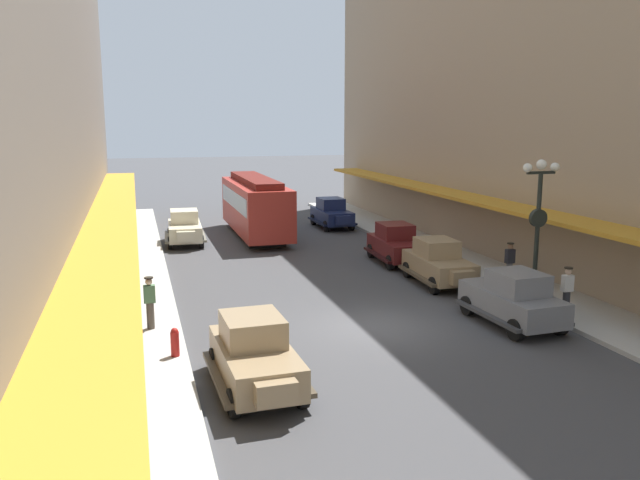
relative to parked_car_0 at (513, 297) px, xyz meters
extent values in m
plane|color=#424244|center=(-4.51, 1.13, -0.94)|extent=(200.00, 200.00, 0.00)
cube|color=#B7B5AD|center=(-12.01, 1.13, -0.87)|extent=(3.00, 60.00, 0.15)
cube|color=#B7B5AD|center=(2.99, 1.13, -0.87)|extent=(3.00, 60.00, 0.15)
cube|color=orange|center=(-12.61, 1.13, 2.06)|extent=(1.80, 54.00, 0.16)
cube|color=orange|center=(3.59, 1.13, 2.06)|extent=(1.80, 54.00, 0.16)
cube|color=slate|center=(0.00, 0.03, -0.20)|extent=(1.87, 3.97, 0.80)
cube|color=slate|center=(0.01, -0.22, 0.55)|extent=(1.51, 1.76, 0.70)
cube|color=#8C9EA8|center=(0.01, -0.22, 0.55)|extent=(1.44, 1.73, 0.42)
cube|color=slate|center=(-0.10, 2.16, -0.15)|extent=(0.95, 0.40, 0.52)
cube|color=#393A3D|center=(-0.95, -0.01, -0.52)|extent=(0.40, 3.52, 0.12)
cube|color=#393A3D|center=(0.95, 0.08, -0.52)|extent=(0.40, 3.52, 0.12)
cylinder|color=black|center=(-0.87, 1.36, -0.60)|extent=(0.25, 0.69, 0.68)
cylinder|color=black|center=(0.74, 1.43, -0.60)|extent=(0.25, 0.69, 0.68)
cylinder|color=black|center=(-0.75, -1.37, -0.60)|extent=(0.25, 0.69, 0.68)
cylinder|color=black|center=(0.87, -1.29, -0.60)|extent=(0.25, 0.69, 0.68)
cube|color=#997F5B|center=(0.09, 5.51, -0.20)|extent=(1.84, 3.96, 0.80)
cube|color=#997F5B|center=(0.10, 5.76, 0.55)|extent=(1.50, 1.75, 0.70)
cube|color=#8C9EA8|center=(0.10, 5.76, 0.55)|extent=(1.43, 1.71, 0.42)
cube|color=#997F5B|center=(0.02, 3.38, -0.15)|extent=(0.95, 0.39, 0.52)
cube|color=#4C3F2D|center=(1.04, 5.47, -0.52)|extent=(0.37, 3.52, 0.12)
cube|color=#4C3F2D|center=(-0.86, 5.54, -0.52)|extent=(0.37, 3.52, 0.12)
cylinder|color=black|center=(0.85, 4.12, -0.60)|extent=(0.24, 0.69, 0.68)
cylinder|color=black|center=(-0.76, 4.17, -0.60)|extent=(0.24, 0.69, 0.68)
cylinder|color=black|center=(0.95, 6.84, -0.60)|extent=(0.24, 0.69, 0.68)
cylinder|color=black|center=(-0.66, 6.90, -0.60)|extent=(0.24, 0.69, 0.68)
cube|color=#591919|center=(0.02, 9.72, -0.20)|extent=(1.88, 3.97, 0.80)
cube|color=#591919|center=(0.03, 9.97, 0.55)|extent=(1.52, 1.76, 0.70)
cube|color=#8C9EA8|center=(0.03, 9.97, 0.55)|extent=(1.44, 1.73, 0.42)
cube|color=#591919|center=(-0.08, 7.59, -0.15)|extent=(0.95, 0.40, 0.52)
cube|color=black|center=(0.97, 9.67, -0.52)|extent=(0.40, 3.52, 0.12)
cube|color=black|center=(-0.93, 9.76, -0.52)|extent=(0.40, 3.52, 0.12)
cylinder|color=black|center=(0.76, 8.32, -0.60)|extent=(0.25, 0.69, 0.68)
cylinder|color=black|center=(-0.85, 8.39, -0.60)|extent=(0.25, 0.69, 0.68)
cylinder|color=black|center=(0.89, 11.05, -0.60)|extent=(0.25, 0.69, 0.68)
cylinder|color=black|center=(-0.73, 11.12, -0.60)|extent=(0.25, 0.69, 0.68)
cube|color=#997F5B|center=(-9.05, -2.68, -0.20)|extent=(1.82, 3.95, 0.80)
cube|color=#997F5B|center=(-9.06, -2.43, 0.55)|extent=(1.49, 1.74, 0.70)
cube|color=#8C9EA8|center=(-9.06, -2.43, 0.55)|extent=(1.42, 1.71, 0.42)
cube|color=#997F5B|center=(-8.98, -4.81, -0.15)|extent=(0.95, 0.39, 0.52)
cube|color=#4C3F2D|center=(-8.10, -2.65, -0.52)|extent=(0.35, 3.52, 0.12)
cube|color=#4C3F2D|center=(-10.00, -2.71, -0.52)|extent=(0.35, 3.52, 0.12)
cylinder|color=black|center=(-8.20, -4.02, -0.60)|extent=(0.24, 0.69, 0.68)
cylinder|color=black|center=(-9.81, -4.07, -0.60)|extent=(0.24, 0.69, 0.68)
cylinder|color=black|center=(-8.28, -1.29, -0.60)|extent=(0.24, 0.69, 0.68)
cylinder|color=black|center=(-9.90, -1.34, -0.60)|extent=(0.24, 0.69, 0.68)
cube|color=beige|center=(-9.22, 17.25, -0.20)|extent=(1.88, 3.98, 0.80)
cube|color=beige|center=(-9.21, 17.50, 0.55)|extent=(1.52, 1.77, 0.70)
cube|color=#8C9EA8|center=(-9.21, 17.50, 0.55)|extent=(1.44, 1.73, 0.42)
cube|color=beige|center=(-9.32, 15.12, -0.15)|extent=(0.95, 0.40, 0.52)
cube|color=#6D6856|center=(-8.27, 17.20, -0.52)|extent=(0.40, 3.52, 0.12)
cube|color=#6D6856|center=(-10.17, 17.29, -0.52)|extent=(0.40, 3.52, 0.12)
cylinder|color=black|center=(-8.48, 15.85, -0.60)|extent=(0.25, 0.69, 0.68)
cylinder|color=black|center=(-10.09, 15.92, -0.60)|extent=(0.25, 0.69, 0.68)
cylinder|color=black|center=(-8.35, 18.57, -0.60)|extent=(0.25, 0.69, 0.68)
cylinder|color=black|center=(-9.96, 18.65, -0.60)|extent=(0.25, 0.69, 0.68)
cube|color=#19234C|center=(0.08, 20.18, -0.20)|extent=(1.75, 3.92, 0.80)
cube|color=#19234C|center=(0.07, 20.43, 0.55)|extent=(1.46, 1.72, 0.70)
cube|color=#8C9EA8|center=(0.07, 20.43, 0.55)|extent=(1.39, 1.68, 0.42)
cube|color=#19234C|center=(0.10, 18.05, -0.15)|extent=(0.94, 0.37, 0.52)
cube|color=black|center=(1.03, 20.19, -0.52)|extent=(0.29, 3.51, 0.12)
cube|color=black|center=(-0.87, 20.16, -0.52)|extent=(0.29, 3.51, 0.12)
cylinder|color=black|center=(0.90, 18.82, -0.60)|extent=(0.23, 0.68, 0.68)
cylinder|color=black|center=(-0.71, 18.80, -0.60)|extent=(0.23, 0.68, 0.68)
cylinder|color=black|center=(0.86, 21.55, -0.60)|extent=(0.23, 0.68, 0.68)
cylinder|color=black|center=(-0.75, 21.53, -0.60)|extent=(0.23, 0.68, 0.68)
cube|color=#A52D23|center=(-5.10, 18.41, 0.81)|extent=(2.52, 9.61, 2.70)
cube|color=#5B1913|center=(-5.10, 18.41, 2.34)|extent=(1.52, 8.64, 0.36)
cube|color=#8C9EA8|center=(-5.10, 18.41, 1.28)|extent=(2.54, 8.84, 0.95)
cube|color=black|center=(-5.09, 21.29, -0.74)|extent=(2.00, 1.20, 0.40)
cube|color=black|center=(-5.10, 15.53, -0.74)|extent=(2.00, 1.20, 0.40)
cube|color=black|center=(1.89, 1.59, -0.54)|extent=(0.44, 0.44, 0.50)
cylinder|color=black|center=(1.89, 1.59, 1.81)|extent=(0.16, 0.16, 4.20)
cube|color=black|center=(1.89, 1.59, 3.91)|extent=(1.10, 0.10, 0.10)
sphere|color=white|center=(1.34, 1.59, 4.09)|extent=(0.32, 0.32, 0.32)
sphere|color=white|center=(2.44, 1.59, 4.09)|extent=(0.32, 0.32, 0.32)
sphere|color=white|center=(1.89, 1.59, 4.19)|extent=(0.36, 0.36, 0.36)
cylinder|color=black|center=(1.89, 1.59, 2.31)|extent=(0.64, 0.18, 0.64)
cylinder|color=silver|center=(1.89, 1.69, 2.31)|extent=(0.56, 0.02, 0.56)
cylinder|color=#B21E19|center=(-10.86, -0.18, -0.44)|extent=(0.24, 0.24, 0.70)
sphere|color=#B21E19|center=(-10.86, -0.18, -0.07)|extent=(0.20, 0.20, 0.20)
cylinder|color=#4C4238|center=(-11.44, 2.48, -0.37)|extent=(0.24, 0.24, 0.85)
cube|color=#4C724C|center=(-11.44, 2.48, 0.34)|extent=(0.36, 0.22, 0.56)
sphere|color=beige|center=(-11.44, 2.48, 0.74)|extent=(0.22, 0.22, 0.22)
cylinder|color=black|center=(-11.44, 2.48, 0.86)|extent=(0.28, 0.28, 0.04)
cylinder|color=#2D2D33|center=(2.04, -0.04, -0.37)|extent=(0.24, 0.24, 0.85)
cube|color=white|center=(2.04, -0.04, 0.34)|extent=(0.36, 0.22, 0.56)
sphere|color=beige|center=(2.04, -0.04, 0.74)|extent=(0.22, 0.22, 0.22)
cylinder|color=black|center=(2.04, -0.04, 0.86)|extent=(0.28, 0.28, 0.04)
cylinder|color=slate|center=(2.61, 4.28, -0.37)|extent=(0.24, 0.24, 0.85)
cube|color=#26262D|center=(2.61, 4.28, 0.34)|extent=(0.36, 0.22, 0.56)
sphere|color=#9E7051|center=(2.61, 4.28, 0.74)|extent=(0.22, 0.22, 0.22)
cylinder|color=black|center=(2.61, 4.28, 0.86)|extent=(0.28, 0.28, 0.04)
camera|label=1|loc=(-11.71, -17.58, 5.70)|focal=35.80mm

